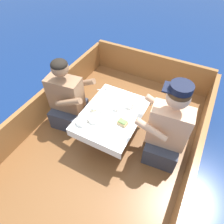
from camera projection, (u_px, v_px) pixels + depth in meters
The scene contains 21 objects.
ground_plane at pixel (110, 154), 2.76m from camera, with size 60.00×60.00×0.00m, color navy.
boat_deck at pixel (110, 147), 2.63m from camera, with size 2.00×2.89×0.34m, color brown.
gunwale_port at pixel (45, 103), 2.67m from camera, with size 0.06×2.89×0.41m, color #936033.
gunwale_starboard at pixel (192, 164), 2.05m from camera, with size 0.06×2.89×0.41m, color #936033.
bow_coaming at pixel (151, 67), 3.20m from camera, with size 1.88×0.06×0.47m, color #936033.
cockpit_table at pixel (112, 116), 2.27m from camera, with size 0.64×0.85×0.42m.
person_port at pixel (67, 100), 2.47m from camera, with size 0.56×0.50×0.93m.
person_starboard at pixel (167, 130), 2.07m from camera, with size 0.55×0.48×1.03m.
plate_sandwich at pixel (122, 124), 2.12m from camera, with size 0.22×0.22×0.01m.
plate_bread at pixel (114, 96), 2.43m from camera, with size 0.19×0.19×0.01m.
sandwich at pixel (123, 123), 2.10m from camera, with size 0.11×0.08×0.05m.
bowl_port_near at pixel (94, 118), 2.16m from camera, with size 0.14×0.14×0.04m.
bowl_starboard_near at pixel (104, 108), 2.27m from camera, with size 0.12×0.12×0.04m.
bowl_center_far at pixel (82, 122), 2.12m from camera, with size 0.12×0.12×0.04m.
coffee_cup_port at pixel (130, 105), 2.28m from camera, with size 0.11×0.08×0.06m.
coffee_cup_starboard at pixel (117, 107), 2.25m from camera, with size 0.10×0.07×0.07m.
tin_can at pixel (94, 109), 2.25m from camera, with size 0.07×0.07×0.05m.
utensil_spoon_center at pixel (106, 90), 2.52m from camera, with size 0.16×0.09×0.01m.
utensil_fork_port at pixel (109, 91), 2.50m from camera, with size 0.17×0.02×0.00m.
utensil_spoon_port at pixel (131, 99), 2.39m from camera, with size 0.15×0.10×0.01m.
utensil_knife_port at pixel (105, 93), 2.47m from camera, with size 0.14×0.12×0.00m.
Camera 1 is at (0.71, -1.28, 2.41)m, focal length 32.00 mm.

